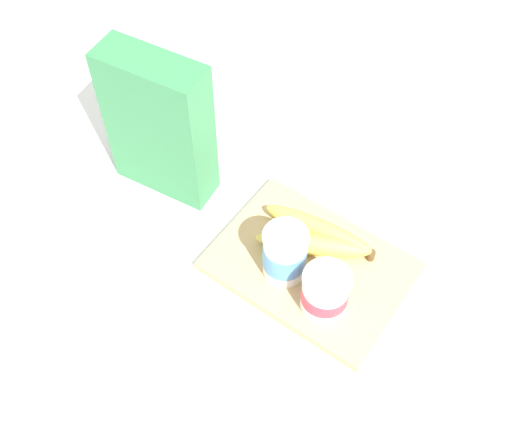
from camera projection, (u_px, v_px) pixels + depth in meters
ground_plane at (310, 269)px, 1.04m from camera, size 2.40×2.40×0.00m
cutting_board at (310, 266)px, 1.03m from camera, size 0.31×0.22×0.02m
cereal_box at (159, 126)px, 1.04m from camera, size 0.18×0.09×0.28m
yogurt_cup_front at (325, 292)px, 0.95m from camera, size 0.07×0.07×0.08m
yogurt_cup_back at (285, 254)px, 0.98m from camera, size 0.07×0.07×0.10m
banana_bunch at (316, 237)px, 1.03m from camera, size 0.20×0.12×0.04m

